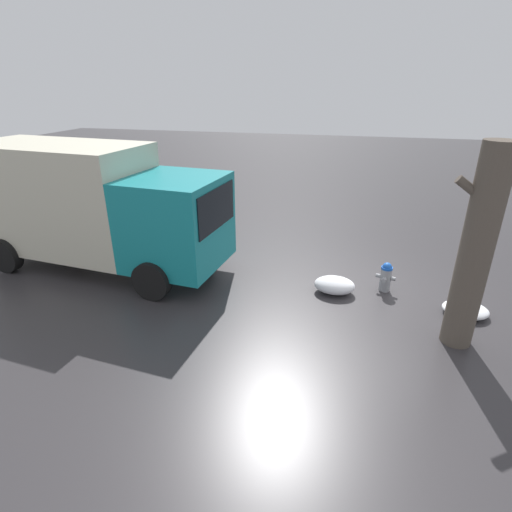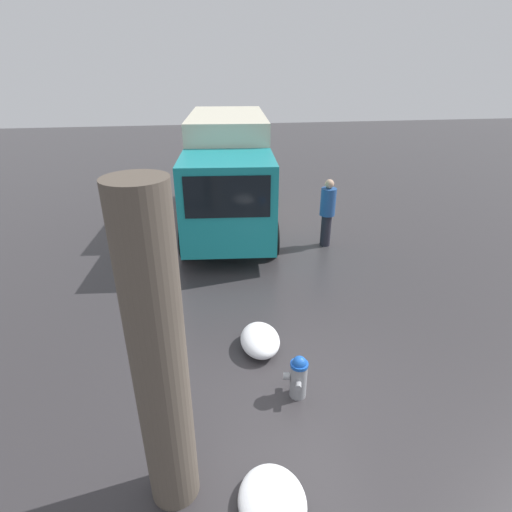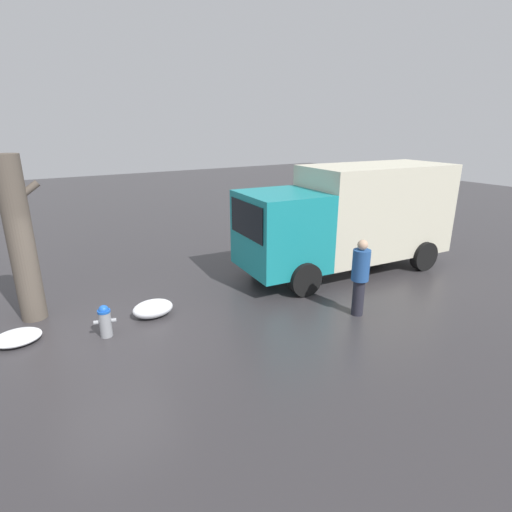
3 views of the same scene
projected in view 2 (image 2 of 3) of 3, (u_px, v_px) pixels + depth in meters
The scene contains 7 objects.
ground_plane at pixel (298, 395), 6.03m from camera, with size 60.00×60.00×0.00m, color #333033.
fire_hydrant at pixel (298, 376), 5.87m from camera, with size 0.46×0.36×0.72m.
tree_trunk at pixel (160, 364), 3.89m from camera, with size 0.84×0.55×3.72m.
delivery_truck at pixel (228, 169), 11.79m from camera, with size 6.82×2.96×3.16m.
pedestrian at pixel (327, 210), 10.57m from camera, with size 0.40×0.40×1.84m.
snow_pile_by_hydrant at pixel (272, 501), 4.45m from camera, with size 0.92×0.77×0.23m.
snow_pile_curbside at pixel (260, 340), 6.92m from camera, with size 0.94×0.68×0.38m.
Camera 2 is at (-4.37, 1.29, 4.52)m, focal length 28.00 mm.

